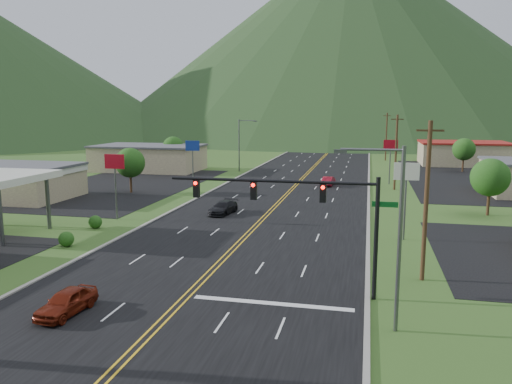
% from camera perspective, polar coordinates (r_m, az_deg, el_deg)
% --- Properties ---
extents(traffic_signal, '(13.10, 0.43, 7.00)m').
position_cam_1_polar(traffic_signal, '(28.48, 5.60, -1.39)').
color(traffic_signal, black).
rests_on(traffic_signal, ground).
extents(streetlight_east, '(3.28, 0.25, 9.00)m').
position_cam_1_polar(streetlight_east, '(24.43, 15.42, -3.85)').
color(streetlight_east, '#59595E').
rests_on(streetlight_east, ground).
extents(streetlight_west, '(3.28, 0.25, 9.00)m').
position_cam_1_polar(streetlight_west, '(86.69, -1.74, 5.77)').
color(streetlight_west, '#59595E').
rests_on(streetlight_west, ground).
extents(building_west_mid, '(14.40, 10.40, 4.10)m').
position_cam_1_polar(building_west_mid, '(67.13, -26.06, 1.27)').
color(building_west_mid, '#CBBD8D').
rests_on(building_west_mid, ground).
extents(building_west_far, '(18.40, 11.40, 4.50)m').
position_cam_1_polar(building_west_far, '(90.52, -12.13, 3.86)').
color(building_west_far, '#CBBD8D').
rests_on(building_west_far, ground).
extents(building_east_far, '(16.40, 12.40, 4.50)m').
position_cam_1_polar(building_east_far, '(105.68, 22.59, 4.12)').
color(building_east_far, '#CBBD8D').
rests_on(building_east_far, ground).
extents(pole_sign_west_a, '(2.00, 0.18, 6.40)m').
position_cam_1_polar(pole_sign_west_a, '(50.19, -15.84, 2.64)').
color(pole_sign_west_a, '#59595E').
rests_on(pole_sign_west_a, ground).
extents(pole_sign_west_b, '(2.00, 0.18, 6.40)m').
position_cam_1_polar(pole_sign_west_b, '(70.21, -7.26, 4.75)').
color(pole_sign_west_b, '#59595E').
rests_on(pole_sign_west_b, ground).
extents(pole_sign_east_a, '(2.00, 0.18, 6.40)m').
position_cam_1_polar(pole_sign_east_a, '(42.26, 16.80, 1.39)').
color(pole_sign_east_a, '#59595E').
rests_on(pole_sign_east_a, ground).
extents(pole_sign_east_b, '(2.00, 0.18, 6.40)m').
position_cam_1_polar(pole_sign_east_b, '(74.06, 15.12, 4.74)').
color(pole_sign_east_b, '#59595E').
rests_on(pole_sign_east_b, ground).
extents(tree_west_a, '(3.84, 3.84, 5.82)m').
position_cam_1_polar(tree_west_a, '(66.29, -14.20, 3.26)').
color(tree_west_a, '#382314').
rests_on(tree_west_a, ground).
extents(tree_west_b, '(3.84, 3.84, 5.82)m').
position_cam_1_polar(tree_west_b, '(92.85, -9.45, 5.09)').
color(tree_west_b, '#382314').
rests_on(tree_west_b, ground).
extents(tree_east_a, '(3.84, 3.84, 5.82)m').
position_cam_1_polar(tree_east_a, '(55.54, 25.20, 1.51)').
color(tree_east_a, '#382314').
rests_on(tree_east_a, ground).
extents(tree_east_b, '(3.84, 3.84, 5.82)m').
position_cam_1_polar(tree_east_b, '(93.42, 22.67, 4.52)').
color(tree_east_b, '#382314').
rests_on(tree_east_b, ground).
extents(utility_pole_a, '(1.60, 0.28, 10.00)m').
position_cam_1_polar(utility_pole_a, '(32.45, 18.89, -0.90)').
color(utility_pole_a, '#382314').
rests_on(utility_pole_a, ground).
extents(utility_pole_b, '(1.60, 0.28, 10.00)m').
position_cam_1_polar(utility_pole_b, '(69.09, 15.70, 4.46)').
color(utility_pole_b, '#382314').
rests_on(utility_pole_b, ground).
extents(utility_pole_c, '(1.60, 0.28, 10.00)m').
position_cam_1_polar(utility_pole_c, '(108.98, 14.67, 6.18)').
color(utility_pole_c, '#382314').
rests_on(utility_pole_c, ground).
extents(utility_pole_d, '(1.60, 0.28, 10.00)m').
position_cam_1_polar(utility_pole_d, '(148.92, 14.19, 6.98)').
color(utility_pole_d, '#382314').
rests_on(utility_pole_d, ground).
extents(mountain_n, '(220.00, 220.00, 85.00)m').
position_cam_1_polar(mountain_n, '(236.15, 10.66, 16.98)').
color(mountain_n, '#1E3B1B').
rests_on(mountain_n, ground).
extents(car_red_near, '(1.86, 3.99, 1.32)m').
position_cam_1_polar(car_red_near, '(28.52, -20.84, -11.72)').
color(car_red_near, maroon).
rests_on(car_red_near, ground).
extents(car_dark_mid, '(2.48, 4.65, 1.28)m').
position_cam_1_polar(car_dark_mid, '(51.39, -3.77, -1.85)').
color(car_dark_mid, black).
rests_on(car_dark_mid, ground).
extents(car_red_far, '(1.77, 4.12, 1.32)m').
position_cam_1_polar(car_red_far, '(71.13, 8.29, 1.22)').
color(car_red_far, maroon).
rests_on(car_red_far, ground).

